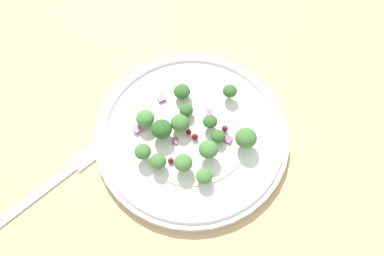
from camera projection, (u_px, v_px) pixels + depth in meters
The scene contains 29 objects.
ground_plane at pixel (184, 130), 61.31cm from camera, with size 180.00×180.00×2.00cm, color tan.
plate at pixel (192, 134), 58.97cm from camera, with size 27.76×27.76×1.70cm.
dressing_pool at pixel (192, 132), 58.58cm from camera, with size 16.10×16.10×0.20cm, color white.
broccoli_floret_0 at pixel (162, 129), 56.68cm from camera, with size 2.88×2.88×2.92cm.
broccoli_floret_1 at pixel (158, 161), 54.87cm from camera, with size 2.21×2.21×2.24cm.
broccoli_floret_2 at pixel (208, 150), 55.01cm from camera, with size 2.60×2.60×2.63cm.
broccoli_floret_3 at pixel (246, 138), 55.91cm from camera, with size 2.97×2.97×3.00cm.
broccoli_floret_4 at pixel (180, 123), 57.41cm from camera, with size 2.59×2.59×2.63cm.
broccoli_floret_5 at pixel (230, 91), 59.76cm from camera, with size 2.08×2.08×2.11cm.
broccoli_floret_6 at pixel (145, 119), 57.79cm from camera, with size 2.61×2.61×2.64cm.
broccoli_floret_7 at pixel (143, 152), 55.29cm from camera, with size 2.26×2.26×2.29cm.
broccoli_floret_8 at pixel (186, 110), 58.89cm from camera, with size 1.98×1.98×2.00cm.
broccoli_floret_9 at pixel (182, 92), 60.03cm from camera, with size 2.45×2.45×2.48cm.
broccoli_floret_10 at pixel (204, 176), 54.25cm from camera, with size 2.16×2.16×2.19cm.
broccoli_floret_11 at pixel (210, 122), 57.57cm from camera, with size 2.04×2.04×2.06cm.
broccoli_floret_12 at pixel (218, 137), 57.04cm from camera, with size 1.96×1.96×1.98cm.
broccoli_floret_13 at pixel (183, 163), 54.48cm from camera, with size 2.45×2.45×2.48cm.
cranberry_0 at pixel (195, 137), 57.55cm from camera, with size 0.89×0.89×0.89cm, color maroon.
cranberry_1 at pixel (147, 117), 58.87cm from camera, with size 0.77×0.77×0.77cm, color maroon.
cranberry_2 at pixel (188, 132), 57.64cm from camera, with size 0.77×0.77×0.77cm, color #4C0A14.
cranberry_3 at pixel (171, 161), 56.12cm from camera, with size 0.80×0.80×0.80cm, color maroon.
cranberry_4 at pixel (225, 129), 57.98cm from camera, with size 0.87×0.87×0.87cm, color maroon.
onion_bit_0 at pixel (161, 98), 60.85cm from camera, with size 1.31×1.11×0.57cm, color #934C84.
onion_bit_1 at pixel (175, 141), 57.74cm from camera, with size 0.81×0.99×0.49cm, color #934C84.
onion_bit_2 at pixel (182, 123), 58.67cm from camera, with size 1.35×1.36×0.56cm, color #A35B93.
onion_bit_3 at pixel (228, 139), 57.73cm from camera, with size 1.03×1.12×0.37cm, color #A35B93.
onion_bit_4 at pixel (138, 129), 58.29cm from camera, with size 1.18×1.09×0.45cm, color #A35B93.
onion_bit_5 at pixel (210, 116), 59.57cm from camera, with size 0.84×1.06×0.46cm, color #A35B93.
fork at pixel (47, 187), 55.97cm from camera, with size 18.09×8.08×0.50cm.
Camera 1 is at (-9.39, -26.09, 53.69)cm, focal length 38.56 mm.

